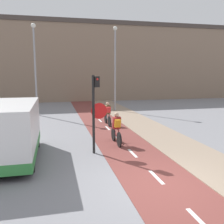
{
  "coord_description": "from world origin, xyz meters",
  "views": [
    {
      "loc": [
        -3.15,
        -6.62,
        3.36
      ],
      "look_at": [
        0.0,
        6.8,
        1.2
      ],
      "focal_mm": 40.0,
      "sensor_mm": 36.0,
      "label": 1
    }
  ],
  "objects_px": {
    "street_lamp_far": "(35,60)",
    "cyclist_near": "(116,129)",
    "street_lamp_sidewalk": "(115,61)",
    "cyclist_far": "(108,114)",
    "van": "(10,132)",
    "traffic_light_pole": "(95,106)"
  },
  "relations": [
    {
      "from": "traffic_light_pole",
      "to": "cyclist_far",
      "type": "distance_m",
      "value": 5.89
    },
    {
      "from": "cyclist_near",
      "to": "cyclist_far",
      "type": "distance_m",
      "value": 4.45
    },
    {
      "from": "cyclist_near",
      "to": "van",
      "type": "distance_m",
      "value": 4.68
    },
    {
      "from": "traffic_light_pole",
      "to": "van",
      "type": "height_order",
      "value": "traffic_light_pole"
    },
    {
      "from": "cyclist_far",
      "to": "van",
      "type": "relative_size",
      "value": 0.38
    },
    {
      "from": "street_lamp_far",
      "to": "cyclist_near",
      "type": "xyz_separation_m",
      "value": [
        4.18,
        -9.56,
        -3.62
      ]
    },
    {
      "from": "street_lamp_sidewalk",
      "to": "cyclist_near",
      "type": "relative_size",
      "value": 4.05
    },
    {
      "from": "traffic_light_pole",
      "to": "street_lamp_sidewalk",
      "type": "height_order",
      "value": "street_lamp_sidewalk"
    },
    {
      "from": "street_lamp_sidewalk",
      "to": "cyclist_far",
      "type": "relative_size",
      "value": 4.12
    },
    {
      "from": "street_lamp_far",
      "to": "cyclist_far",
      "type": "distance_m",
      "value": 7.86
    },
    {
      "from": "cyclist_near",
      "to": "van",
      "type": "height_order",
      "value": "van"
    },
    {
      "from": "street_lamp_sidewalk",
      "to": "van",
      "type": "height_order",
      "value": "street_lamp_sidewalk"
    },
    {
      "from": "street_lamp_sidewalk",
      "to": "cyclist_near",
      "type": "distance_m",
      "value": 11.28
    },
    {
      "from": "traffic_light_pole",
      "to": "street_lamp_far",
      "type": "distance_m",
      "value": 11.29
    },
    {
      "from": "cyclist_near",
      "to": "cyclist_far",
      "type": "height_order",
      "value": "cyclist_near"
    },
    {
      "from": "street_lamp_sidewalk",
      "to": "van",
      "type": "bearing_deg",
      "value": -121.43
    },
    {
      "from": "street_lamp_sidewalk",
      "to": "van",
      "type": "relative_size",
      "value": 1.57
    },
    {
      "from": "cyclist_far",
      "to": "van",
      "type": "xyz_separation_m",
      "value": [
        -5.05,
        -5.54,
        0.38
      ]
    },
    {
      "from": "traffic_light_pole",
      "to": "street_lamp_sidewalk",
      "type": "distance_m",
      "value": 12.24
    },
    {
      "from": "street_lamp_sidewalk",
      "to": "cyclist_far",
      "type": "height_order",
      "value": "street_lamp_sidewalk"
    },
    {
      "from": "traffic_light_pole",
      "to": "cyclist_near",
      "type": "bearing_deg",
      "value": 42.35
    },
    {
      "from": "street_lamp_far",
      "to": "cyclist_near",
      "type": "height_order",
      "value": "street_lamp_far"
    }
  ]
}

